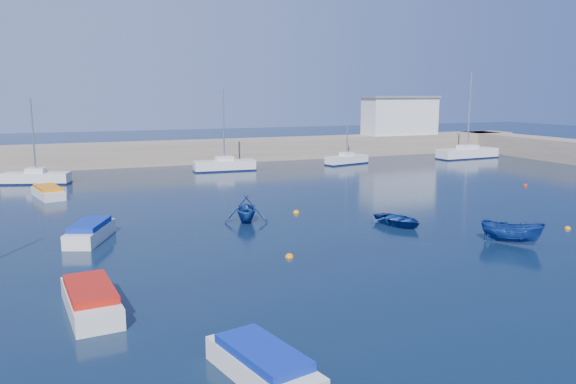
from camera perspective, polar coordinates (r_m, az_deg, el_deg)
name	(u,v)px	position (r m, az deg, el deg)	size (l,w,h in m)	color
ground	(391,278)	(25.95, 10.40, -8.64)	(220.00, 220.00, 0.00)	#0B1B31
back_wall	(184,152)	(68.40, -10.49, 4.00)	(96.00, 4.50, 2.60)	gray
right_arm	(556,149)	(78.16, 25.55, 3.92)	(4.50, 32.00, 2.60)	gray
harbor_office	(400,116)	(79.60, 11.28, 7.54)	(10.00, 4.00, 5.00)	silver
sailboat_5	(36,178)	(56.63, -24.19, 1.35)	(6.11, 3.42, 7.82)	silver
sailboat_6	(224,165)	(60.79, -6.47, 2.74)	(6.65, 2.21, 8.67)	silver
sailboat_7	(347,159)	(66.50, 5.99, 3.31)	(5.78, 2.96, 7.40)	silver
sailboat_8	(467,153)	(75.85, 17.76, 3.80)	(8.60, 3.00, 10.96)	silver
motorboat_0	(91,299)	(22.96, -19.42, -10.23)	(2.11, 4.90, 1.07)	silver
motorboat_1	(90,232)	(33.68, -19.47, -3.82)	(3.06, 4.69, 1.09)	silver
motorboat_2	(48,192)	(48.74, -23.19, -0.01)	(2.67, 4.81, 0.94)	silver
motorboat_3	(263,365)	(16.99, -2.57, -17.11)	(2.45, 4.53, 1.01)	silver
dinghy_center	(398,220)	(36.10, 11.14, -2.77)	(2.50, 3.50, 0.73)	navy
dinghy_left	(246,209)	(36.45, -4.29, -1.70)	(2.79, 3.23, 1.70)	navy
dinghy_right	(512,232)	(33.46, 21.80, -3.83)	(1.25, 3.33, 1.28)	navy
buoy_0	(289,257)	(28.66, 0.15, -6.67)	(0.44, 0.44, 0.44)	orange
buoy_1	(384,214)	(39.31, 9.75, -2.23)	(0.39, 0.39, 0.39)	#B31F0D
buoy_2	(568,229)	(38.59, 26.53, -3.38)	(0.38, 0.38, 0.38)	orange
buoy_3	(296,213)	(39.06, 0.84, -2.16)	(0.46, 0.46, 0.46)	orange
buoy_4	(525,186)	(54.91, 22.97, 0.57)	(0.40, 0.40, 0.40)	#B31F0D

